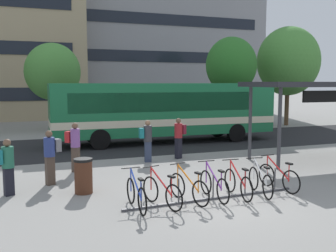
{
  "coord_description": "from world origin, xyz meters",
  "views": [
    {
      "loc": [
        -4.9,
        -9.32,
        3.22
      ],
      "look_at": [
        0.32,
        4.64,
        1.56
      ],
      "focal_mm": 41.43,
      "sensor_mm": 36.0,
      "label": 1
    }
  ],
  "objects": [
    {
      "name": "commuter_teal_pack_3",
      "position": [
        -5.42,
        2.43,
        0.94
      ],
      "size": [
        0.59,
        0.47,
        1.64
      ],
      "rotation": [
        0.0,
        0.0,
        0.35
      ],
      "color": "black",
      "rests_on": "ground"
    },
    {
      "name": "ground",
      "position": [
        0.0,
        0.0,
        0.0
      ],
      "size": [
        200.0,
        200.0,
        0.0
      ],
      "primitive_type": "plane",
      "color": "gray"
    },
    {
      "name": "commuter_teal_pack_0",
      "position": [
        -0.25,
        5.58,
        0.98
      ],
      "size": [
        0.55,
        0.38,
        1.71
      ],
      "rotation": [
        0.0,
        0.0,
        6.17
      ],
      "color": "#2D3851",
      "rests_on": "ground"
    },
    {
      "name": "street_tree_2",
      "position": [
        -2.95,
        18.31,
        3.96
      ],
      "size": [
        3.73,
        3.73,
        5.92
      ],
      "color": "brown",
      "rests_on": "ground"
    },
    {
      "name": "street_tree_3",
      "position": [
        8.57,
        14.3,
        4.41
      ],
      "size": [
        3.48,
        3.48,
        6.35
      ],
      "color": "brown",
      "rests_on": "ground"
    },
    {
      "name": "street_tree_0",
      "position": [
        13.86,
        15.07,
        4.83
      ],
      "size": [
        4.64,
        4.64,
        7.4
      ],
      "color": "brown",
      "rests_on": "ground"
    },
    {
      "name": "parked_bicycle_white_5",
      "position": [
        1.43,
        -0.01,
        0.38
      ],
      "size": [
        0.53,
        1.7,
        0.99
      ],
      "rotation": [
        0.0,
        0.0,
        1.38
      ],
      "color": "black",
      "rests_on": "ground"
    },
    {
      "name": "city_bus",
      "position": [
        2.32,
        10.28,
        1.78
      ],
      "size": [
        12.08,
        2.84,
        3.2
      ],
      "rotation": [
        0.0,
        0.0,
        -0.02
      ],
      "color": "#196B3D",
      "rests_on": "ground"
    },
    {
      "name": "parked_bicycle_red_1",
      "position": [
        -1.61,
        -0.05,
        0.38
      ],
      "size": [
        0.67,
        1.66,
        0.99
      ],
      "rotation": [
        0.0,
        0.0,
        1.87
      ],
      "color": "black",
      "rests_on": "ground"
    },
    {
      "name": "commuter_maroon_pack_1",
      "position": [
        1.26,
        5.82,
        1.0
      ],
      "size": [
        0.6,
        0.49,
        1.73
      ],
      "rotation": [
        0.0,
        0.0,
        3.56
      ],
      "color": "black",
      "rests_on": "ground"
    },
    {
      "name": "parked_bicycle_purple_3",
      "position": [
        -0.03,
        0.07,
        0.38
      ],
      "size": [
        0.52,
        1.72,
        0.99
      ],
      "rotation": [
        0.0,
        0.0,
        1.58
      ],
      "color": "black",
      "rests_on": "ground"
    },
    {
      "name": "transit_shelter",
      "position": [
        6.43,
        3.52,
        3.04
      ],
      "size": [
        5.77,
        2.95,
        3.26
      ],
      "rotation": [
        0.0,
        0.0,
        -0.02
      ],
      "color": "#38383D",
      "rests_on": "ground"
    },
    {
      "name": "commuter_red_pack_4",
      "position": [
        -3.23,
        4.81,
        1.04
      ],
      "size": [
        0.6,
        0.55,
        1.79
      ],
      "rotation": [
        0.0,
        0.0,
        5.68
      ],
      "color": "#47382D",
      "rests_on": "ground"
    },
    {
      "name": "trash_bin",
      "position": [
        -3.34,
        1.92,
        0.52
      ],
      "size": [
        0.55,
        0.55,
        1.03
      ],
      "color": "#4C2819",
      "rests_on": "ground"
    },
    {
      "name": "parked_bicycle_orange_2",
      "position": [
        -0.8,
        0.05,
        0.38
      ],
      "size": [
        0.62,
        1.68,
        0.99
      ],
      "rotation": [
        0.0,
        0.0,
        1.83
      ],
      "color": "black",
      "rests_on": "ground"
    },
    {
      "name": "bike_rack",
      "position": [
        -0.07,
        0.03,
        0.09
      ],
      "size": [
        5.26,
        0.32,
        0.7
      ],
      "rotation": [
        0.0,
        0.0,
        0.05
      ],
      "color": "#47474C",
      "rests_on": "ground"
    },
    {
      "name": "parked_bicycle_blue_0",
      "position": [
        -2.3,
        -0.03,
        0.38
      ],
      "size": [
        0.52,
        1.72,
        0.99
      ],
      "rotation": [
        0.0,
        0.0,
        1.58
      ],
      "color": "black",
      "rests_on": "ground"
    },
    {
      "name": "commuter_grey_pack_5",
      "position": [
        -4.16,
        3.25,
        1.01
      ],
      "size": [
        0.6,
        0.47,
        1.74
      ],
      "rotation": [
        0.0,
        0.0,
        3.5
      ],
      "color": "#47382D",
      "rests_on": "ground"
    },
    {
      "name": "parked_bicycle_red_6",
      "position": [
        2.23,
        0.22,
        0.38
      ],
      "size": [
        0.52,
        1.71,
        0.99
      ],
      "rotation": [
        0.0,
        0.0,
        1.71
      ],
      "color": "black",
      "rests_on": "ground"
    },
    {
      "name": "building_right_wing",
      "position": [
        8.2,
        32.72,
        9.09
      ],
      "size": [
        24.39,
        10.33,
        18.18
      ],
      "color": "gray",
      "rests_on": "ground"
    },
    {
      "name": "bus_lane_asphalt",
      "position": [
        0.0,
        10.28,
        0.0
      ],
      "size": [
        80.0,
        7.2,
        0.01
      ],
      "primitive_type": "cube",
      "color": "#232326",
      "rests_on": "ground"
    },
    {
      "name": "parked_bicycle_red_4",
      "position": [
        0.7,
        0.01,
        0.38
      ],
      "size": [
        0.52,
        1.72,
        0.99
      ],
      "rotation": [
        0.0,
        0.0,
        1.51
      ],
      "color": "black",
      "rests_on": "ground"
    }
  ]
}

